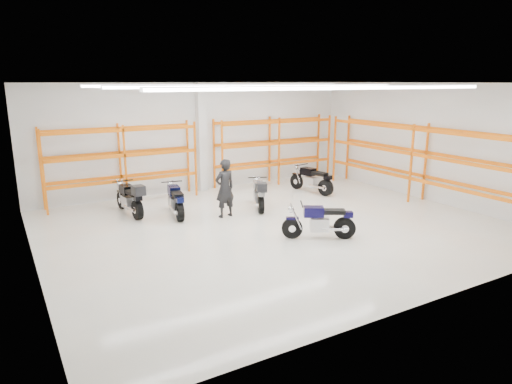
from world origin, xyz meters
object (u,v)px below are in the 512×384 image
motorcycle_back_a (131,199)px  motorcycle_back_b (176,201)px  standing_man (225,188)px  motorcycle_main (322,222)px  motorcycle_back_c (259,194)px  motorcycle_back_d (313,180)px  structural_column (201,138)px

motorcycle_back_a → motorcycle_back_b: (1.32, -0.82, -0.06)m
motorcycle_back_a → standing_man: standing_man is taller
motorcycle_main → motorcycle_back_a: (-4.24, 5.23, 0.08)m
motorcycle_back_c → standing_man: bearing=-170.3°
motorcycle_back_a → standing_man: 3.31m
motorcycle_back_c → motorcycle_back_d: size_ratio=0.93×
motorcycle_back_d → structural_column: bearing=144.1°
motorcycle_back_c → structural_column: bearing=99.0°
motorcycle_back_a → motorcycle_back_b: motorcycle_back_a is taller
standing_man → motorcycle_back_d: bearing=-172.1°
standing_man → structural_column: size_ratio=0.45×
motorcycle_main → motorcycle_back_b: motorcycle_back_b is taller
motorcycle_back_b → structural_column: 4.23m
motorcycle_main → structural_column: bearing=94.4°
motorcycle_back_b → standing_man: (1.43, -0.96, 0.49)m
motorcycle_back_b → structural_column: bearing=52.6°
motorcycle_back_c → motorcycle_main: bearing=-90.4°
motorcycle_back_a → motorcycle_back_c: size_ratio=1.12×
motorcycle_back_a → motorcycle_back_c: bearing=-19.7°
motorcycle_main → motorcycle_back_b: 5.28m
standing_man → structural_column: (0.92, 4.03, 1.24)m
motorcycle_main → structural_column: 7.69m
motorcycle_main → motorcycle_back_d: bearing=55.7°
motorcycle_main → motorcycle_back_c: size_ratio=0.93×
motorcycle_main → motorcycle_back_a: size_ratio=0.83×
standing_man → motorcycle_back_a: bearing=-40.3°
motorcycle_main → standing_man: (-1.49, 3.44, 0.50)m
motorcycle_back_a → motorcycle_back_d: bearing=-3.9°
motorcycle_back_a → standing_man: (2.75, -1.79, 0.43)m
motorcycle_main → motorcycle_back_b: bearing=123.5°
motorcycle_back_a → motorcycle_back_b: 1.56m
motorcycle_back_c → motorcycle_back_d: bearing=17.8°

